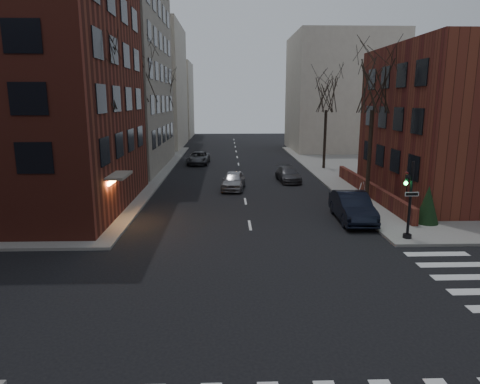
# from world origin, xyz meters

# --- Properties ---
(ground) EXTENTS (160.00, 160.00, 0.00)m
(ground) POSITION_xyz_m (0.00, 0.00, 0.00)
(ground) COLOR black
(ground) RESTS_ON ground
(building_left_brick) EXTENTS (15.00, 15.00, 18.00)m
(building_left_brick) POSITION_xyz_m (-15.50, 16.50, 9.00)
(building_left_brick) COLOR maroon
(building_left_brick) RESTS_ON ground
(building_left_tan) EXTENTS (18.00, 18.00, 28.00)m
(building_left_tan) POSITION_xyz_m (-17.00, 34.00, 14.00)
(building_left_tan) COLOR gray
(building_left_tan) RESTS_ON ground
(building_right_brick) EXTENTS (12.00, 14.00, 11.00)m
(building_right_brick) POSITION_xyz_m (16.50, 19.00, 5.50)
(building_right_brick) COLOR maroon
(building_right_brick) RESTS_ON ground
(low_wall_right) EXTENTS (0.35, 16.00, 1.00)m
(low_wall_right) POSITION_xyz_m (9.30, 19.00, 0.65)
(low_wall_right) COLOR maroon
(low_wall_right) RESTS_ON sidewalk_far_right
(building_distant_la) EXTENTS (14.00, 16.00, 18.00)m
(building_distant_la) POSITION_xyz_m (-15.00, 55.00, 9.00)
(building_distant_la) COLOR beige
(building_distant_la) RESTS_ON ground
(building_distant_ra) EXTENTS (14.00, 14.00, 16.00)m
(building_distant_ra) POSITION_xyz_m (15.00, 50.00, 8.00)
(building_distant_ra) COLOR beige
(building_distant_ra) RESTS_ON ground
(building_distant_lb) EXTENTS (10.00, 12.00, 14.00)m
(building_distant_lb) POSITION_xyz_m (-13.00, 72.00, 7.00)
(building_distant_lb) COLOR beige
(building_distant_lb) RESTS_ON ground
(traffic_signal) EXTENTS (0.76, 0.44, 4.00)m
(traffic_signal) POSITION_xyz_m (7.94, 8.99, 1.91)
(traffic_signal) COLOR black
(traffic_signal) RESTS_ON sidewalk_far_right
(tree_left_a) EXTENTS (4.18, 4.18, 10.26)m
(tree_left_a) POSITION_xyz_m (-8.80, 14.00, 8.47)
(tree_left_a) COLOR #2D231C
(tree_left_a) RESTS_ON sidewalk_far_left
(tree_left_b) EXTENTS (4.40, 4.40, 10.80)m
(tree_left_b) POSITION_xyz_m (-8.80, 26.00, 8.91)
(tree_left_b) COLOR #2D231C
(tree_left_b) RESTS_ON sidewalk_far_left
(tree_left_c) EXTENTS (3.96, 3.96, 9.72)m
(tree_left_c) POSITION_xyz_m (-8.80, 40.00, 8.03)
(tree_left_c) COLOR #2D231C
(tree_left_c) RESTS_ON sidewalk_far_left
(tree_right_a) EXTENTS (3.96, 3.96, 9.72)m
(tree_right_a) POSITION_xyz_m (8.80, 18.00, 8.03)
(tree_right_a) COLOR #2D231C
(tree_right_a) RESTS_ON sidewalk_far_right
(tree_right_b) EXTENTS (3.74, 3.74, 9.18)m
(tree_right_b) POSITION_xyz_m (8.80, 32.00, 7.59)
(tree_right_b) COLOR #2D231C
(tree_right_b) RESTS_ON sidewalk_far_right
(streetlamp_near) EXTENTS (0.36, 0.36, 6.28)m
(streetlamp_near) POSITION_xyz_m (-8.20, 22.00, 4.24)
(streetlamp_near) COLOR black
(streetlamp_near) RESTS_ON sidewalk_far_left
(streetlamp_far) EXTENTS (0.36, 0.36, 6.28)m
(streetlamp_far) POSITION_xyz_m (-8.20, 42.00, 4.24)
(streetlamp_far) COLOR black
(streetlamp_far) RESTS_ON sidewalk_far_left
(parked_sedan) EXTENTS (1.96, 5.26, 1.72)m
(parked_sedan) POSITION_xyz_m (6.20, 12.78, 0.86)
(parked_sedan) COLOR black
(parked_sedan) RESTS_ON ground
(car_lane_silver) EXTENTS (2.20, 4.43, 1.45)m
(car_lane_silver) POSITION_xyz_m (-0.80, 22.23, 0.73)
(car_lane_silver) COLOR #949398
(car_lane_silver) RESTS_ON ground
(car_lane_gray) EXTENTS (2.09, 4.44, 1.25)m
(car_lane_gray) POSITION_xyz_m (4.13, 25.47, 0.63)
(car_lane_gray) COLOR #3A393D
(car_lane_gray) RESTS_ON ground
(car_lane_far) EXTENTS (2.52, 5.05, 1.37)m
(car_lane_far) POSITION_xyz_m (-4.51, 36.23, 0.69)
(car_lane_far) COLOR #414247
(car_lane_far) RESTS_ON ground
(sandwich_board) EXTENTS (0.56, 0.68, 0.94)m
(sandwich_board) POSITION_xyz_m (8.78, 19.05, 0.62)
(sandwich_board) COLOR silver
(sandwich_board) RESTS_ON sidewalk_far_right
(evergreen_shrub) EXTENTS (1.37, 1.37, 2.22)m
(evergreen_shrub) POSITION_xyz_m (10.24, 11.66, 1.26)
(evergreen_shrub) COLOR black
(evergreen_shrub) RESTS_ON sidewalk_far_right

